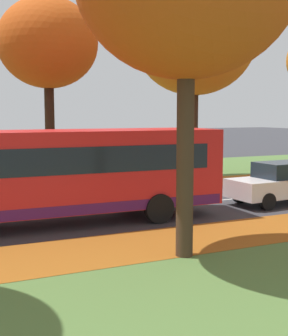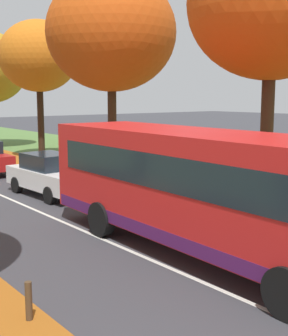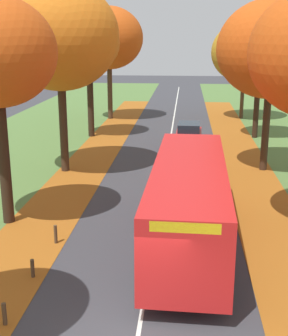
{
  "view_description": "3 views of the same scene",
  "coord_description": "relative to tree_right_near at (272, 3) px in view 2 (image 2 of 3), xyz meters",
  "views": [
    {
      "loc": [
        15.7,
        2.43,
        3.52
      ],
      "look_at": [
        0.77,
        9.33,
        1.59
      ],
      "focal_mm": 50.0,
      "sensor_mm": 36.0,
      "label": 1
    },
    {
      "loc": [
        -6.67,
        -1.37,
        3.83
      ],
      "look_at": [
        2.06,
        9.65,
        1.65
      ],
      "focal_mm": 50.0,
      "sensor_mm": 36.0,
      "label": 2
    },
    {
      "loc": [
        1.06,
        -9.52,
        7.29
      ],
      "look_at": [
        -0.49,
        7.75,
        2.37
      ],
      "focal_mm": 50.0,
      "sensor_mm": 36.0,
      "label": 3
    }
  ],
  "objects": [
    {
      "name": "grass_verge_right",
      "position": [
        3.31,
        11.94,
        -6.67
      ],
      "size": [
        12.0,
        90.0,
        0.01
      ],
      "primitive_type": "cube",
      "color": "#517538",
      "rests_on": "ground"
    },
    {
      "name": "leaf_litter_right",
      "position": [
        -1.29,
        5.94,
        -6.67
      ],
      "size": [
        2.8,
        60.0,
        0.0
      ],
      "primitive_type": "cube",
      "color": "#9E5619",
      "rests_on": "grass_verge_right"
    },
    {
      "name": "tree_right_near",
      "position": [
        0.0,
        0.0,
        0.0
      ],
      "size": [
        5.33,
        5.33,
        9.1
      ],
      "color": "#422D1E",
      "rests_on": "ground"
    },
    {
      "name": "tree_right_mid",
      "position": [
        -0.4,
        8.27,
        -0.09
      ],
      "size": [
        5.79,
        5.79,
        9.21
      ],
      "color": "#382619",
      "rests_on": "ground"
    },
    {
      "name": "tree_right_far",
      "position": [
        0.32,
        17.04,
        -0.52
      ],
      "size": [
        4.75,
        4.75,
        8.32
      ],
      "color": "black",
      "rests_on": "ground"
    },
    {
      "name": "bollard_fourth",
      "position": [
        -9.42,
        -2.28,
        -6.33
      ],
      "size": [
        0.12,
        0.12,
        0.7
      ],
      "primitive_type": "cylinder",
      "color": "#4C3823",
      "rests_on": "ground"
    },
    {
      "name": "bus",
      "position": [
        -4.64,
        -1.85,
        -4.97
      ],
      "size": [
        2.86,
        10.46,
        2.98
      ],
      "color": "red",
      "rests_on": "ground"
    },
    {
      "name": "car_white_lead",
      "position": [
        -4.36,
        6.79,
        -5.86
      ],
      "size": [
        1.93,
        4.27,
        1.62
      ],
      "color": "silver",
      "rests_on": "ground"
    }
  ]
}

